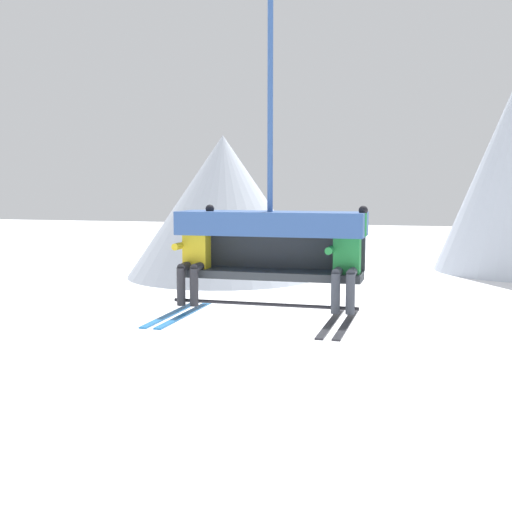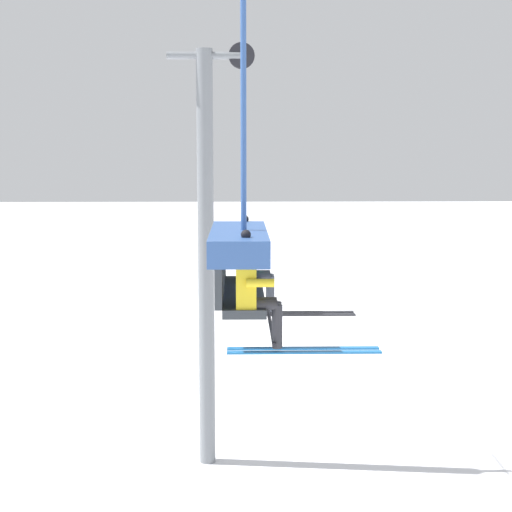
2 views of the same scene
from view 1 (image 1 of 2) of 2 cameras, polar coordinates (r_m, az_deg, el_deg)
The scene contains 4 objects.
mountain_peak_west at distance 46.21m, azimuth -2.93°, elevation 4.44°, with size 13.83×13.83×10.07m.
chairlift_chair at distance 8.21m, azimuth 1.37°, elevation 2.20°, with size 2.40×0.74×4.17m.
skier_yellow at distance 8.33m, azimuth -5.56°, elevation 0.08°, with size 0.48×1.70×1.34m.
skier_green at distance 7.84m, azimuth 8.01°, elevation -0.33°, with size 0.48×1.70×1.34m.
Camera 1 is at (3.54, -8.67, 6.44)m, focal length 45.00 mm.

